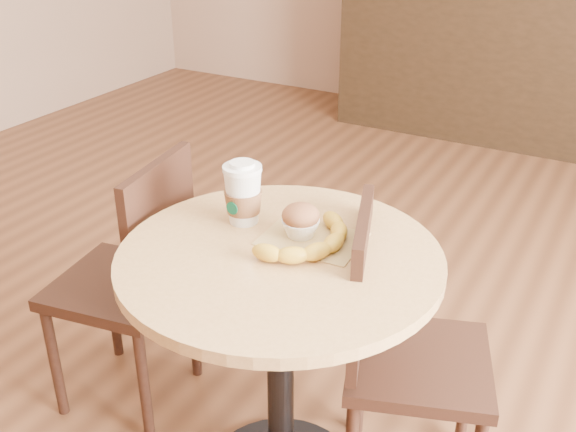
# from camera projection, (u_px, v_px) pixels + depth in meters

# --- Properties ---
(cafe_table) EXTENTS (0.78, 0.78, 0.75)m
(cafe_table) POSITION_uv_depth(u_px,v_px,m) (280.00, 320.00, 1.67)
(cafe_table) COLOR black
(cafe_table) RESTS_ON ground
(chair_left) EXTENTS (0.43, 0.43, 0.85)m
(chair_left) POSITION_uv_depth(u_px,v_px,m) (135.00, 276.00, 2.03)
(chair_left) COLOR black
(chair_left) RESTS_ON ground
(chair_right) EXTENTS (0.46, 0.46, 0.83)m
(chair_right) POSITION_uv_depth(u_px,v_px,m) (398.00, 346.00, 1.74)
(chair_right) COLOR black
(chair_right) RESTS_ON ground
(service_counter) EXTENTS (2.30, 0.65, 1.04)m
(service_counter) POSITION_uv_depth(u_px,v_px,m) (519.00, 57.00, 4.23)
(service_counter) COLOR black
(service_counter) RESTS_ON ground
(kraft_bag) EXTENTS (0.25, 0.19, 0.00)m
(kraft_bag) POSITION_uv_depth(u_px,v_px,m) (312.00, 239.00, 1.64)
(kraft_bag) COLOR tan
(kraft_bag) RESTS_ON cafe_table
(coffee_cup) EXTENTS (0.10, 0.10, 0.16)m
(coffee_cup) POSITION_uv_depth(u_px,v_px,m) (243.00, 195.00, 1.70)
(coffee_cup) COLOR silver
(coffee_cup) RESTS_ON cafe_table
(muffin) EXTENTS (0.09, 0.09, 0.08)m
(muffin) POSITION_uv_depth(u_px,v_px,m) (301.00, 220.00, 1.64)
(muffin) COLOR white
(muffin) RESTS_ON kraft_bag
(banana) EXTENTS (0.28, 0.34, 0.04)m
(banana) POSITION_uv_depth(u_px,v_px,m) (311.00, 238.00, 1.60)
(banana) COLOR gold
(banana) RESTS_ON kraft_bag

